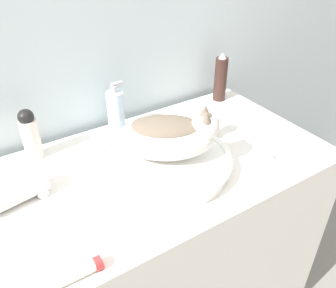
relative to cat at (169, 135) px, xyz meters
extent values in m
cube|color=silver|center=(0.00, 0.41, 0.23)|extent=(8.00, 0.05, 2.40)
cube|color=white|center=(0.00, 0.04, -0.55)|extent=(1.12, 0.63, 0.84)
cylinder|color=white|center=(-0.01, 0.00, -0.10)|extent=(0.40, 0.40, 0.04)
torus|color=white|center=(-0.01, 0.00, -0.08)|extent=(0.42, 0.42, 0.02)
ellipsoid|color=silver|center=(-0.01, 0.00, -0.01)|extent=(0.34, 0.30, 0.13)
ellipsoid|color=#6B5B4C|center=(-0.01, 0.00, 0.03)|extent=(0.26, 0.23, 0.06)
sphere|color=silver|center=(0.09, -0.06, 0.03)|extent=(0.09, 0.09, 0.09)
sphere|color=#6B5B4C|center=(0.09, -0.06, 0.05)|extent=(0.05, 0.05, 0.05)
cone|color=#6B5B4C|center=(0.08, -0.08, 0.07)|extent=(0.03, 0.03, 0.03)
cone|color=#6B5B4C|center=(0.10, -0.04, 0.07)|extent=(0.03, 0.03, 0.03)
cylinder|color=#6B5B4C|center=(-0.06, 0.12, -0.06)|extent=(0.07, 0.15, 0.03)
cylinder|color=silver|center=(0.23, 0.07, -0.10)|extent=(0.04, 0.04, 0.06)
cylinder|color=silver|center=(0.18, 0.05, -0.04)|extent=(0.12, 0.05, 0.08)
sphere|color=silver|center=(0.23, 0.07, -0.04)|extent=(0.05, 0.05, 0.05)
cylinder|color=silver|center=(-0.04, 0.29, -0.05)|extent=(0.06, 0.06, 0.16)
cylinder|color=#B7B7BC|center=(-0.04, 0.29, 0.05)|extent=(0.02, 0.02, 0.02)
cylinder|color=#B7B7BC|center=(-0.03, 0.29, 0.06)|extent=(0.04, 0.01, 0.01)
cylinder|color=#331E19|center=(0.45, 0.29, -0.03)|extent=(0.05, 0.05, 0.19)
cone|color=white|center=(0.45, 0.29, 0.07)|extent=(0.03, 0.03, 0.02)
cylinder|color=silver|center=(-0.34, 0.29, -0.05)|extent=(0.06, 0.06, 0.14)
sphere|color=black|center=(-0.34, 0.29, 0.03)|extent=(0.05, 0.05, 0.05)
cylinder|color=silver|center=(-0.42, -0.23, -0.11)|extent=(0.14, 0.03, 0.03)
cylinder|color=red|center=(-0.34, -0.23, -0.11)|extent=(0.02, 0.03, 0.03)
cylinder|color=silver|center=(-0.44, 0.10, -0.09)|extent=(0.18, 0.10, 0.08)
cylinder|color=silver|center=(-0.39, 0.11, -0.11)|extent=(0.04, 0.09, 0.03)
cube|color=silver|center=(0.28, -0.13, -0.11)|extent=(0.06, 0.05, 0.02)
camera|label=1|loc=(-0.49, -0.76, 0.57)|focal=38.00mm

